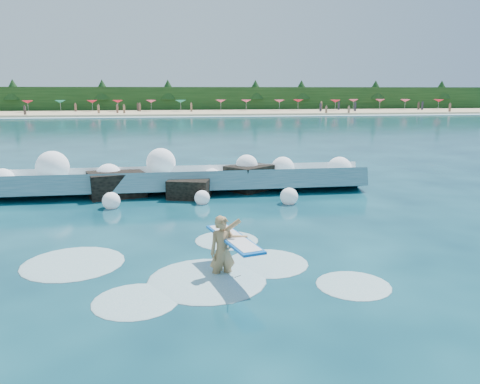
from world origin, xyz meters
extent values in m
plane|color=#062937|center=(0.00, 0.00, 0.00)|extent=(200.00, 200.00, 0.00)
cube|color=tan|center=(0.00, 78.00, 0.20)|extent=(140.00, 20.00, 0.40)
cube|color=silver|center=(0.00, 67.00, 0.04)|extent=(140.00, 5.00, 0.08)
cube|color=black|center=(0.00, 88.00, 2.50)|extent=(140.00, 4.00, 5.00)
cube|color=teal|center=(-0.21, 7.81, 0.40)|extent=(16.09, 2.45, 1.34)
cube|color=silver|center=(-0.21, 8.61, 0.80)|extent=(16.09, 1.13, 0.63)
cube|color=black|center=(-2.90, 7.48, 0.41)|extent=(2.57, 2.20, 1.19)
cube|color=black|center=(0.10, 6.68, 0.32)|extent=(1.93, 1.68, 0.92)
cube|color=black|center=(2.80, 7.88, 0.45)|extent=(2.34, 2.30, 1.28)
imported|color=#A97E4E|center=(0.51, -1.77, 0.58)|extent=(0.71, 0.53, 1.76)
cube|color=blue|center=(0.79, -1.72, 0.88)|extent=(1.14, 2.47, 0.06)
cube|color=white|center=(0.79, -1.72, 0.90)|extent=(0.99, 2.25, 0.06)
cylinder|color=black|center=(0.69, -2.97, 0.45)|extent=(0.01, 0.91, 0.43)
sphere|color=white|center=(-7.46, 7.89, 0.74)|extent=(0.94, 0.94, 0.94)
sphere|color=white|center=(-5.51, 8.03, 1.19)|extent=(1.36, 1.36, 1.36)
sphere|color=white|center=(-3.25, 8.01, 0.70)|extent=(1.16, 1.16, 1.16)
sphere|color=white|center=(-1.05, 8.40, 1.23)|extent=(1.27, 1.27, 1.27)
sphere|color=white|center=(1.15, 7.75, 0.58)|extent=(0.87, 0.87, 0.87)
sphere|color=white|center=(2.73, 8.10, 1.04)|extent=(1.00, 1.00, 1.00)
sphere|color=white|center=(4.40, 8.19, 0.87)|extent=(1.05, 1.05, 1.05)
sphere|color=white|center=(7.01, 7.97, 0.80)|extent=(1.14, 1.14, 1.14)
sphere|color=white|center=(-2.89, 5.39, 0.26)|extent=(0.68, 0.68, 0.68)
sphere|color=white|center=(0.54, 5.57, 0.23)|extent=(0.60, 0.60, 0.60)
sphere|color=white|center=(3.90, 5.07, 0.28)|extent=(0.70, 0.70, 0.70)
ellipsoid|color=silver|center=(0.11, -1.99, 0.00)|extent=(2.80, 2.80, 0.14)
ellipsoid|color=silver|center=(-1.47, -2.89, 0.00)|extent=(1.85, 1.85, 0.09)
ellipsoid|color=silver|center=(1.72, -1.14, 0.00)|extent=(2.13, 2.13, 0.11)
ellipsoid|color=silver|center=(-3.20, -0.41, 0.00)|extent=(2.60, 2.60, 0.13)
ellipsoid|color=silver|center=(0.92, 0.86, 0.00)|extent=(1.88, 1.88, 0.09)
ellipsoid|color=silver|center=(3.38, -2.80, 0.00)|extent=(1.71, 1.71, 0.09)
cone|color=red|center=(-26.13, 79.89, 2.25)|extent=(2.00, 2.00, 0.50)
cone|color=#147F6A|center=(-20.75, 81.58, 2.25)|extent=(2.00, 2.00, 0.50)
cone|color=red|center=(-14.85, 81.02, 2.25)|extent=(2.00, 2.00, 0.50)
cone|color=red|center=(-10.15, 81.17, 2.25)|extent=(2.00, 2.00, 0.50)
cone|color=#E64371|center=(-3.85, 80.79, 2.25)|extent=(2.00, 2.00, 0.50)
cone|color=#147F6A|center=(1.77, 79.83, 2.25)|extent=(2.00, 2.00, 0.50)
cone|color=#E64371|center=(9.68, 81.07, 2.25)|extent=(2.00, 2.00, 0.50)
cone|color=#E64371|center=(14.68, 80.61, 2.25)|extent=(2.00, 2.00, 0.50)
cone|color=#E64371|center=(21.19, 79.61, 2.25)|extent=(2.00, 2.00, 0.50)
cone|color=red|center=(25.52, 81.46, 2.25)|extent=(2.00, 2.00, 0.50)
cone|color=red|center=(32.01, 77.57, 2.25)|extent=(2.00, 2.00, 0.50)
cone|color=#E64371|center=(37.65, 82.28, 2.25)|extent=(2.00, 2.00, 0.50)
cone|color=#E64371|center=(43.56, 82.41, 2.25)|extent=(2.00, 2.00, 0.50)
cone|color=#E64371|center=(48.08, 80.23, 2.25)|extent=(2.00, 2.00, 0.50)
cone|color=red|center=(54.69, 78.73, 2.25)|extent=(2.00, 2.00, 0.50)
cube|color=#3F332D|center=(-13.58, 68.34, 0.81)|extent=(0.35, 0.22, 1.45)
cube|color=#8C664C|center=(24.11, 73.75, 1.21)|extent=(0.35, 0.22, 1.61)
cube|color=#3F332D|center=(2.36, 74.18, 1.20)|extent=(0.35, 0.22, 1.61)
cube|color=#262633|center=(12.34, 71.06, 1.10)|extent=(0.35, 0.22, 1.40)
cube|color=brown|center=(51.21, 71.06, 1.12)|extent=(0.35, 0.22, 1.44)
cube|color=#3F332D|center=(-14.08, 70.79, 1.19)|extent=(0.35, 0.22, 1.59)
cube|color=#8C664C|center=(31.77, 74.24, 1.19)|extent=(0.35, 0.22, 1.58)
cube|color=#262633|center=(-5.46, 78.75, 1.17)|extent=(0.35, 0.22, 1.54)
cube|color=brown|center=(-1.56, 77.60, 1.12)|extent=(0.35, 0.22, 1.44)
cube|color=#3F332D|center=(48.94, 78.28, 1.11)|extent=(0.35, 0.22, 1.42)
cube|color=#8C664C|center=(-9.55, 73.94, 1.16)|extent=(0.35, 0.22, 1.53)
cube|color=#262633|center=(21.37, 68.56, 0.76)|extent=(0.35, 0.22, 1.35)
cube|color=brown|center=(-21.01, 78.83, 1.17)|extent=(0.35, 0.22, 1.55)
cube|color=#3F332D|center=(30.31, 81.13, 1.10)|extent=(0.35, 0.22, 1.39)
cube|color=#8C664C|center=(21.82, 80.68, 1.16)|extent=(0.35, 0.22, 1.52)
cube|color=#262633|center=(-4.49, 78.69, 1.19)|extent=(0.35, 0.22, 1.57)
cube|color=#3F332D|center=(15.67, 76.42, 1.13)|extent=(0.35, 0.22, 1.45)
cube|color=#8C664C|center=(-8.26, 72.70, 1.09)|extent=(0.35, 0.22, 1.38)
cube|color=#262633|center=(0.57, 75.55, 1.16)|extent=(0.35, 0.22, 1.52)
cube|color=#3F332D|center=(-12.13, 81.84, 1.18)|extent=(0.35, 0.22, 1.55)
cube|color=#8C664C|center=(-0.15, 72.93, 1.17)|extent=(0.35, 0.22, 1.54)
camera|label=1|loc=(-0.66, -12.23, 4.34)|focal=35.00mm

